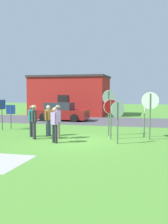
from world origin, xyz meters
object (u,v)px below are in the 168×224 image
at_px(stop_sign_nearest, 111,112).
at_px(stop_sign_leaning_left, 118,115).
at_px(parked_car_on_street, 62,112).
at_px(person_with_sunhat, 32,119).
at_px(info_panel_leftmost, 2,109).
at_px(info_panel_middle, 11,112).
at_px(stop_sign_far_back, 144,114).
at_px(stop_sign_rear_right, 109,104).
at_px(stop_sign_leaning_right, 150,107).
at_px(person_in_dark_shirt, 55,123).
at_px(person_near_signs, 57,119).
at_px(person_on_left, 48,118).
at_px(person_holding_notes, 34,120).

bearing_deg(stop_sign_nearest, stop_sign_leaning_left, -67.26).
height_order(parked_car_on_street, person_with_sunhat, person_with_sunhat).
bearing_deg(info_panel_leftmost, info_panel_middle, 70.59).
distance_m(stop_sign_far_back, info_panel_middle, 8.65).
height_order(stop_sign_rear_right, info_panel_middle, stop_sign_rear_right).
distance_m(stop_sign_leaning_right, person_in_dark_shirt, 4.85).
bearing_deg(stop_sign_leaning_left, parked_car_on_street, 122.81).
bearing_deg(stop_sign_leaning_left, person_with_sunhat, 169.25).
relative_size(parked_car_on_street, stop_sign_rear_right, 1.72).
xyz_separation_m(parked_car_on_street, person_near_signs, (2.61, -8.33, 0.32)).
bearing_deg(person_on_left, stop_sign_far_back, 9.48).
bearing_deg(person_holding_notes, info_panel_middle, 134.45).
bearing_deg(stop_sign_leaning_right, person_near_signs, -169.17).
height_order(stop_sign_far_back, info_panel_middle, stop_sign_far_back).
bearing_deg(parked_car_on_street, stop_sign_rear_right, -53.14).
bearing_deg(stop_sign_leaning_left, stop_sign_nearest, 112.74).
xyz_separation_m(stop_sign_rear_right, stop_sign_nearest, (0.28, -1.12, -0.34)).
distance_m(parked_car_on_street, stop_sign_leaning_left, 10.69).
height_order(parked_car_on_street, stop_sign_leaning_right, stop_sign_leaning_right).
relative_size(stop_sign_leaning_right, stop_sign_far_back, 1.28).
bearing_deg(stop_sign_nearest, person_holding_notes, -167.04).
bearing_deg(info_panel_middle, person_near_signs, -33.44).
height_order(stop_sign_leaning_right, info_panel_middle, stop_sign_leaning_right).
relative_size(person_holding_notes, person_in_dark_shirt, 1.03).
distance_m(stop_sign_rear_right, person_with_sunhat, 4.28).
distance_m(stop_sign_leaning_right, info_panel_leftmost, 9.18).
relative_size(person_in_dark_shirt, info_panel_leftmost, 0.88).
height_order(parked_car_on_street, info_panel_leftmost, info_panel_leftmost).
height_order(person_on_left, info_panel_middle, person_on_left).
height_order(stop_sign_rear_right, person_in_dark_shirt, stop_sign_rear_right).
relative_size(stop_sign_rear_right, stop_sign_far_back, 1.34).
bearing_deg(person_on_left, person_near_signs, -41.32).
height_order(person_holding_notes, person_on_left, person_holding_notes).
relative_size(stop_sign_leaning_right, stop_sign_leaning_left, 1.21).
height_order(stop_sign_leaning_left, person_on_left, stop_sign_leaning_left).
distance_m(stop_sign_rear_right, stop_sign_leaning_right, 2.34).
xyz_separation_m(person_on_left, person_with_sunhat, (-0.78, -0.43, -0.03)).
bearing_deg(person_holding_notes, person_in_dark_shirt, -27.96).
xyz_separation_m(parked_car_on_street, info_panel_leftmost, (-1.86, -6.21, 0.64)).
height_order(stop_sign_far_back, person_in_dark_shirt, stop_sign_far_back).
distance_m(stop_sign_nearest, person_holding_notes, 3.95).
relative_size(stop_sign_far_back, info_panel_leftmost, 0.98).
height_order(person_holding_notes, person_with_sunhat, person_holding_notes).
distance_m(stop_sign_nearest, person_on_left, 3.51).
distance_m(stop_sign_far_back, person_on_left, 5.20).
height_order(info_panel_leftmost, info_panel_middle, info_panel_leftmost).
height_order(person_near_signs, info_panel_middle, person_near_signs).
xyz_separation_m(person_on_left, info_panel_middle, (-3.44, 2.10, 0.09)).
distance_m(person_holding_notes, person_in_dark_shirt, 1.57).
relative_size(person_on_left, person_in_dark_shirt, 1.00).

